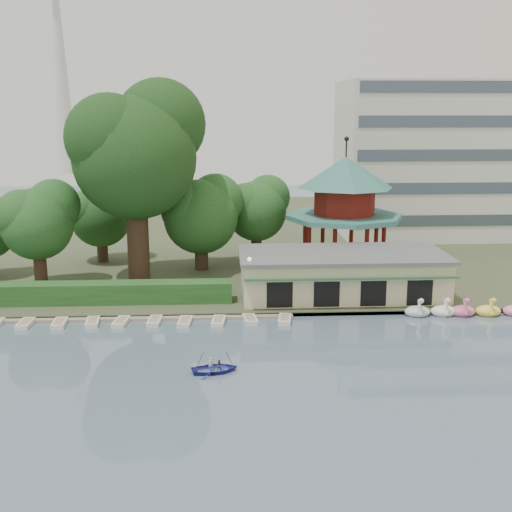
{
  "coord_description": "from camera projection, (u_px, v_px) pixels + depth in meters",
  "views": [
    {
      "loc": [
        -0.74,
        -33.73,
        17.04
      ],
      "look_at": [
        2.0,
        18.0,
        5.0
      ],
      "focal_mm": 45.0,
      "sensor_mm": 36.0,
      "label": 1
    }
  ],
  "objects": [
    {
      "name": "moored_rowboats",
      "position": [
        90.0,
        323.0,
        51.44
      ],
      "size": [
        32.66,
        2.74,
        0.36
      ],
      "color": "silver",
      "rests_on": "ground"
    },
    {
      "name": "boathouse",
      "position": [
        342.0,
        273.0,
        58.06
      ],
      "size": [
        18.6,
        9.39,
        3.9
      ],
      "color": "beige",
      "rests_on": "shore"
    },
    {
      "name": "broadcast_tower",
      "position": [
        58.0,
        39.0,
        163.02
      ],
      "size": [
        8.0,
        8.0,
        96.0
      ],
      "color": "silver",
      "rests_on": "ground"
    },
    {
      "name": "ground_plane",
      "position": [
        238.0,
        412.0,
        36.7
      ],
      "size": [
        220.0,
        220.0,
        0.0
      ],
      "primitive_type": "plane",
      "color": "slate",
      "rests_on": "ground"
    },
    {
      "name": "swan_boats",
      "position": [
        490.0,
        311.0,
        53.78
      ],
      "size": [
        13.87,
        2.08,
        1.92
      ],
      "color": "silver",
      "rests_on": "ground"
    },
    {
      "name": "lamp_post",
      "position": [
        250.0,
        272.0,
        54.51
      ],
      "size": [
        0.36,
        0.36,
        4.28
      ],
      "color": "black",
      "rests_on": "shore"
    },
    {
      "name": "office_building",
      "position": [
        477.0,
        165.0,
        83.84
      ],
      "size": [
        38.0,
        18.0,
        20.0
      ],
      "color": "silver",
      "rests_on": "shore"
    },
    {
      "name": "hedge",
      "position": [
        59.0,
        293.0,
        55.58
      ],
      "size": [
        30.0,
        2.0,
        1.8
      ],
      "primitive_type": "cube",
      "color": "#265422",
      "rests_on": "shore"
    },
    {
      "name": "small_trees",
      "position": [
        115.0,
        217.0,
        65.42
      ],
      "size": [
        39.98,
        16.84,
        10.13
      ],
      "color": "#3A281C",
      "rests_on": "shore"
    },
    {
      "name": "rowboat_with_passengers",
      "position": [
        215.0,
        366.0,
        42.21
      ],
      "size": [
        4.81,
        3.81,
        2.01
      ],
      "color": "#293099",
      "rests_on": "ground"
    },
    {
      "name": "dock",
      "position": [
        87.0,
        318.0,
        52.79
      ],
      "size": [
        34.0,
        1.6,
        0.24
      ],
      "primitive_type": "cube",
      "color": "gray",
      "rests_on": "ground"
    },
    {
      "name": "pavilion",
      "position": [
        345.0,
        201.0,
        66.75
      ],
      "size": [
        12.4,
        12.4,
        13.5
      ],
      "color": "beige",
      "rests_on": "shore"
    },
    {
      "name": "embankment",
      "position": [
        233.0,
        315.0,
        53.5
      ],
      "size": [
        220.0,
        0.6,
        0.3
      ],
      "primitive_type": "cube",
      "color": "gray",
      "rests_on": "ground"
    },
    {
      "name": "big_tree",
      "position": [
        136.0,
        147.0,
        60.65
      ],
      "size": [
        12.92,
        12.04,
        19.45
      ],
      "color": "#3A281C",
      "rests_on": "shore"
    },
    {
      "name": "shore",
      "position": [
        228.0,
        234.0,
        87.24
      ],
      "size": [
        220.0,
        70.0,
        0.4
      ],
      "primitive_type": "cube",
      "color": "#424930",
      "rests_on": "ground"
    }
  ]
}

